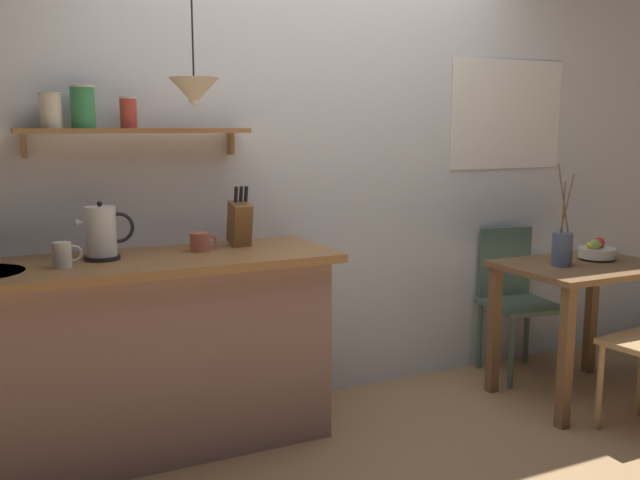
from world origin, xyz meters
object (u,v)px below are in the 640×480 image
twig_vase (562,248)px  coffee_mug_spare (200,242)px  fruit_bowl (597,251)px  pendant_lamp (194,91)px  dining_table (582,290)px  dining_chair_far (514,293)px  electric_kettle (102,233)px  coffee_mug_by_sink (63,255)px  knife_block (240,223)px

twig_vase → coffee_mug_spare: (-1.87, 0.43, 0.10)m
fruit_bowl → pendant_lamp: size_ratio=0.35×
dining_table → coffee_mug_spare: (-2.02, 0.45, 0.35)m
dining_chair_far → electric_kettle: size_ratio=3.39×
coffee_mug_by_sink → pendant_lamp: bearing=-1.1°
fruit_bowl → twig_vase: size_ratio=0.37×
electric_kettle → pendant_lamp: bearing=-16.6°
dining_chair_far → fruit_bowl: 0.58m
dining_table → dining_chair_far: size_ratio=0.96×
dining_table → dining_chair_far: (-0.04, 0.50, -0.12)m
twig_vase → coffee_mug_spare: 1.92m
dining_chair_far → knife_block: size_ratio=2.97×
twig_vase → knife_block: size_ratio=1.83×
coffee_mug_by_sink → dining_chair_far: bearing=4.0°
twig_vase → coffee_mug_by_sink: (-2.50, 0.30, 0.11)m
dining_chair_far → pendant_lamp: size_ratio=1.54×
twig_vase → coffee_mug_by_sink: bearing=173.2°
dining_chair_far → knife_block: (-1.77, -0.00, 0.54)m
fruit_bowl → electric_kettle: 2.66m
twig_vase → electric_kettle: 2.36m
electric_kettle → pendant_lamp: 0.75m
knife_block → pendant_lamp: (-0.27, -0.19, 0.62)m
fruit_bowl → knife_block: size_ratio=0.68×
dining_chair_far → coffee_mug_spare: 2.04m
dining_table → pendant_lamp: pendant_lamp is taller
electric_kettle → knife_block: (0.67, 0.07, -0.00)m
dining_table → twig_vase: (-0.15, 0.02, 0.24)m
dining_table → pendant_lamp: 2.34m
dining_table → coffee_mug_spare: size_ratio=6.47×
knife_block → coffee_mug_by_sink: knife_block is taller
electric_kettle → dining_chair_far: bearing=1.7°
fruit_bowl → coffee_mug_by_sink: (-2.80, 0.26, 0.16)m
fruit_bowl → pendant_lamp: bearing=173.7°
dining_chair_far → knife_block: 1.85m
dining_table → coffee_mug_by_sink: 2.69m
dining_chair_far → electric_kettle: electric_kettle is taller
coffee_mug_by_sink → coffee_mug_spare: 0.64m
knife_block → pendant_lamp: size_ratio=0.52×
twig_vase → dining_table: bearing=-6.0°
dining_chair_far → twig_vase: (-0.11, -0.48, 0.37)m
coffee_mug_spare → electric_kettle: bearing=-177.0°
dining_table → fruit_bowl: bearing=21.1°
twig_vase → knife_block: twig_vase is taller
dining_table → electric_kettle: electric_kettle is taller
dining_chair_far → dining_table: bearing=-85.6°
electric_kettle → coffee_mug_spare: 0.46m
fruit_bowl → electric_kettle: size_ratio=0.77×
coffee_mug_by_sink → fruit_bowl: bearing=-5.2°
twig_vase → coffee_mug_spare: bearing=167.0°
dining_chair_far → coffee_mug_by_sink: 2.66m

